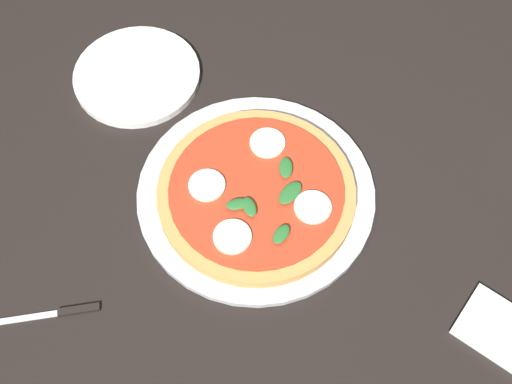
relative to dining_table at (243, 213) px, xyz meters
name	(u,v)px	position (x,y,z in m)	size (l,w,h in m)	color
ground_plane	(247,327)	(0.00, 0.00, -0.63)	(6.00, 6.00, 0.00)	#2D2B28
dining_table	(243,213)	(0.00, 0.00, 0.00)	(1.13, 1.08, 0.73)	black
serving_tray	(256,193)	(-0.03, 0.02, 0.11)	(0.38, 0.38, 0.01)	silver
pizza	(256,192)	(-0.03, 0.02, 0.12)	(0.31, 0.31, 0.03)	tan
plate_white	(137,75)	(0.22, -0.18, 0.11)	(0.22, 0.22, 0.01)	white
napkin	(506,334)	(-0.41, 0.18, 0.10)	(0.13, 0.09, 0.01)	white
knife	(57,313)	(0.22, 0.26, 0.10)	(0.16, 0.06, 0.01)	black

